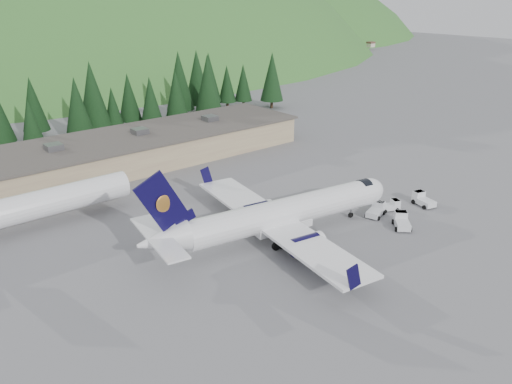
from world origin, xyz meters
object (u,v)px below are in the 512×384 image
at_px(baggage_tug_d, 402,221).
at_px(ramp_worker, 361,198).
at_px(baggage_tug_a, 376,210).
at_px(baggage_tug_c, 422,199).
at_px(second_airliner, 21,208).
at_px(terminal_building, 115,153).
at_px(airliner, 280,215).
at_px(baggage_tug_b, 391,206).

xyz_separation_m(baggage_tug_d, ramp_worker, (1.82, 8.12, 0.10)).
distance_m(baggage_tug_a, baggage_tug_c, 8.27).
bearing_deg(ramp_worker, baggage_tug_a, 27.73).
height_order(second_airliner, baggage_tug_c, second_airliner).
xyz_separation_m(terminal_building, baggage_tug_d, (18.15, -45.75, -1.81)).
xyz_separation_m(second_airliner, terminal_building, (19.91, 16.00, -0.70)).
xyz_separation_m(airliner, terminal_building, (-4.01, 37.84, -0.45)).
relative_size(second_airliner, baggage_tug_c, 7.49).
bearing_deg(terminal_building, ramp_worker, -62.04).
xyz_separation_m(second_airliner, ramp_worker, (39.89, -21.63, -2.41)).
relative_size(second_airliner, terminal_building, 0.39).
bearing_deg(airliner, baggage_tug_c, -4.54).
bearing_deg(baggage_tug_c, baggage_tug_d, 120.12).
relative_size(baggage_tug_b, ramp_worker, 1.73).
distance_m(baggage_tug_d, ramp_worker, 8.32).
distance_m(airliner, baggage_tug_b, 18.07).
relative_size(second_airliner, baggage_tug_b, 8.66).
height_order(baggage_tug_a, baggage_tug_d, baggage_tug_d).
bearing_deg(baggage_tug_c, second_airliner, 73.67).
xyz_separation_m(baggage_tug_a, ramp_worker, (1.43, 3.78, 0.13)).
bearing_deg(second_airliner, terminal_building, 38.78).
relative_size(terminal_building, ramp_worker, 38.76).
relative_size(baggage_tug_c, ramp_worker, 2.00).
distance_m(second_airliner, ramp_worker, 45.44).
bearing_deg(baggage_tug_b, second_airliner, 174.32).
distance_m(terminal_building, ramp_worker, 42.63).
distance_m(airliner, ramp_worker, 16.11).
relative_size(baggage_tug_a, baggage_tug_b, 1.15).
height_order(baggage_tug_a, baggage_tug_c, baggage_tug_c).
bearing_deg(airliner, baggage_tug_d, -20.07).
distance_m(airliner, baggage_tug_d, 16.36).
distance_m(airliner, terminal_building, 38.05).
distance_m(second_airliner, baggage_tug_d, 48.37).
relative_size(airliner, baggage_tug_d, 9.57).
height_order(airliner, baggage_tug_b, airliner).
xyz_separation_m(baggage_tug_b, baggage_tug_d, (-3.36, -4.13, 0.13)).
distance_m(baggage_tug_c, baggage_tug_d, 8.76).
bearing_deg(ramp_worker, baggage_tug_c, 97.73).
xyz_separation_m(baggage_tug_b, terminal_building, (-21.51, 41.62, 1.94)).
distance_m(baggage_tug_c, terminal_building, 50.86).
height_order(airliner, baggage_tug_d, airliner).
xyz_separation_m(baggage_tug_c, terminal_building, (-26.58, 43.33, 1.82)).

